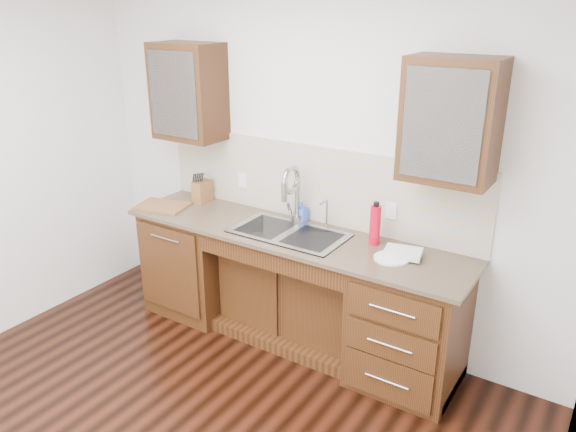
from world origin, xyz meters
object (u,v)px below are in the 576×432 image
Objects in this scene: soap_bottle at (302,211)px; plate at (392,258)px; water_bottle at (375,225)px; cutting_board at (162,206)px; knife_block at (202,191)px.

soap_bottle reaches higher than plate.
cutting_board is (-1.78, -0.26, -0.13)m from water_bottle.
cutting_board is (-1.13, -0.35, -0.07)m from soap_bottle.
water_bottle reaches higher than plate.
cutting_board is at bearing -124.69° from knife_block.
soap_bottle is 0.89m from plate.
soap_bottle is at bearing 162.81° from plate.
soap_bottle is 0.39× the size of cutting_board.
plate is at bearing -7.16° from knife_block.
knife_block is 0.35m from cutting_board.
water_bottle is 0.29m from plate.
soap_bottle is 0.89× the size of knife_block.
knife_block is at bearing -165.94° from soap_bottle.
water_bottle is 0.69× the size of cutting_board.
water_bottle is at bearing -2.07° from knife_block.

